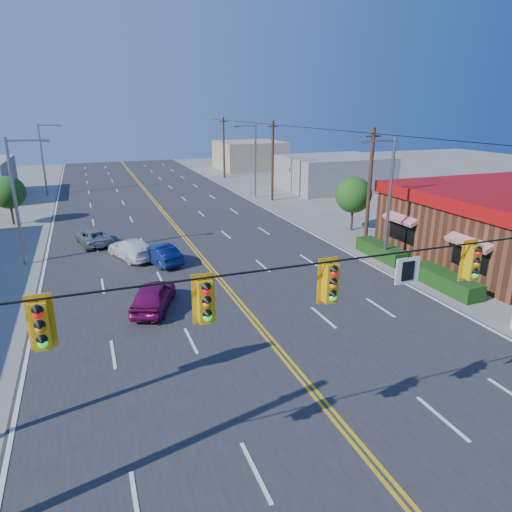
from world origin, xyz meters
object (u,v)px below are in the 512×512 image
object	(u,v)px
car_blue	(159,255)
car_silver	(93,237)
signal_span	(365,296)
car_magenta	(153,297)
car_white	(131,249)

from	to	relation	value
car_blue	car_silver	bearing A→B (deg)	-77.49
signal_span	car_blue	world-z (taller)	signal_span
car_silver	car_magenta	bearing A→B (deg)	88.39
signal_span	car_white	distance (m)	21.49
car_magenta	car_white	bearing A→B (deg)	-67.55
signal_span	car_magenta	size ratio (longest dim) A/B	5.89
car_magenta	car_blue	size ratio (longest dim) A/B	1.05
signal_span	car_silver	bearing A→B (deg)	104.73
car_silver	signal_span	bearing A→B (deg)	92.48
car_magenta	car_silver	size ratio (longest dim) A/B	0.98
car_blue	car_silver	xyz separation A→B (m)	(-3.85, 6.06, -0.06)
car_white	car_magenta	bearing A→B (deg)	71.49
car_magenta	car_white	world-z (taller)	car_magenta
car_white	car_silver	xyz separation A→B (m)	(-2.30, 4.30, -0.07)
signal_span	car_silver	world-z (taller)	signal_span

